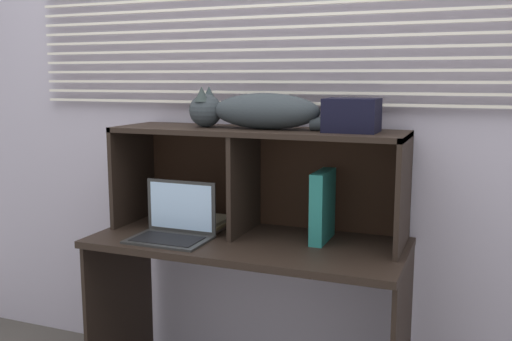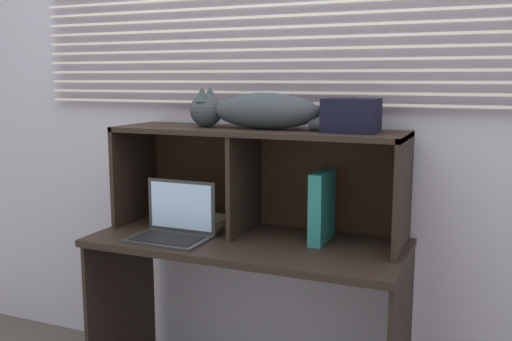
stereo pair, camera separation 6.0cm
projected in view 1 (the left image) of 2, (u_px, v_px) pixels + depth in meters
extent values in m
cube|color=#B3AABF|center=(274.00, 118.00, 2.65)|extent=(4.40, 0.04, 2.50)
cube|color=silver|center=(271.00, 103.00, 2.59)|extent=(2.48, 0.02, 0.01)
cube|color=silver|center=(271.00, 92.00, 2.58)|extent=(2.48, 0.02, 0.01)
cube|color=silver|center=(271.00, 82.00, 2.57)|extent=(2.48, 0.02, 0.01)
cube|color=silver|center=(271.00, 71.00, 2.57)|extent=(2.48, 0.02, 0.01)
cube|color=silver|center=(271.00, 60.00, 2.56)|extent=(2.48, 0.02, 0.01)
cube|color=silver|center=(271.00, 49.00, 2.55)|extent=(2.48, 0.02, 0.01)
cube|color=silver|center=(271.00, 39.00, 2.54)|extent=(2.48, 0.02, 0.01)
cube|color=silver|center=(271.00, 28.00, 2.54)|extent=(2.48, 0.02, 0.01)
cube|color=silver|center=(271.00, 17.00, 2.53)|extent=(2.48, 0.02, 0.01)
cube|color=silver|center=(271.00, 5.00, 2.52)|extent=(2.48, 0.02, 0.01)
cube|color=black|center=(247.00, 243.00, 2.42)|extent=(1.32, 0.58, 0.03)
cube|color=black|center=(121.00, 305.00, 2.72)|extent=(0.02, 0.53, 0.73)
cube|color=black|center=(256.00, 131.00, 2.44)|extent=(1.27, 0.36, 0.02)
cube|color=black|center=(133.00, 173.00, 2.70)|extent=(0.02, 0.36, 0.46)
cube|color=black|center=(404.00, 192.00, 2.25)|extent=(0.02, 0.36, 0.46)
cube|color=black|center=(244.00, 184.00, 2.50)|extent=(0.02, 0.34, 0.44)
cube|color=black|center=(270.00, 176.00, 2.64)|extent=(1.27, 0.01, 0.46)
ellipsoid|color=#2F353A|center=(266.00, 111.00, 2.41)|extent=(0.48, 0.17, 0.15)
sphere|color=#2F353A|center=(206.00, 111.00, 2.51)|extent=(0.15, 0.15, 0.15)
cone|color=#2D3736|center=(202.00, 94.00, 2.47)|extent=(0.07, 0.07, 0.07)
cone|color=#2A3437|center=(209.00, 94.00, 2.54)|extent=(0.07, 0.07, 0.07)
cylinder|color=#2F353A|center=(341.00, 124.00, 2.30)|extent=(0.25, 0.06, 0.06)
cube|color=#2B2B2B|center=(169.00, 240.00, 2.40)|extent=(0.33, 0.23, 0.01)
cube|color=#2B2B2B|center=(181.00, 206.00, 2.48)|extent=(0.33, 0.01, 0.23)
cube|color=#ADD1F9|center=(181.00, 207.00, 2.48)|extent=(0.30, 0.00, 0.20)
cube|color=black|center=(167.00, 239.00, 2.39)|extent=(0.28, 0.16, 0.00)
cube|color=#21716B|center=(323.00, 206.00, 2.38)|extent=(0.06, 0.22, 0.30)
cube|color=gray|center=(205.00, 226.00, 2.61)|extent=(0.19, 0.21, 0.02)
cube|color=tan|center=(206.00, 223.00, 2.60)|extent=(0.19, 0.21, 0.02)
cube|color=#9D9377|center=(205.00, 220.00, 2.61)|extent=(0.19, 0.21, 0.01)
cube|color=black|center=(352.00, 115.00, 2.28)|extent=(0.21, 0.18, 0.13)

